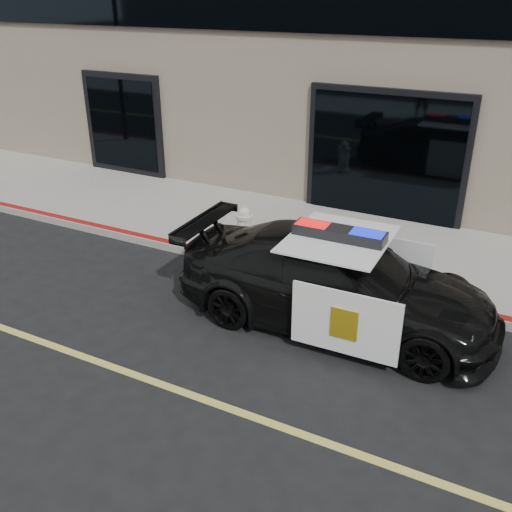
% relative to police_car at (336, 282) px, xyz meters
% --- Properties ---
extents(ground, '(120.00, 120.00, 0.00)m').
position_rel_police_car_xyz_m(ground, '(0.41, -2.49, -0.71)').
color(ground, black).
rests_on(ground, ground).
extents(sidewalk_n, '(60.00, 3.50, 0.15)m').
position_rel_police_car_xyz_m(sidewalk_n, '(0.41, 2.76, -0.64)').
color(sidewalk_n, gray).
rests_on(sidewalk_n, ground).
extents(police_car, '(2.34, 4.94, 1.59)m').
position_rel_police_car_xyz_m(police_car, '(0.00, 0.00, 0.00)').
color(police_car, black).
rests_on(police_car, ground).
extents(fire_hydrant, '(0.38, 0.53, 0.85)m').
position_rel_police_car_xyz_m(fire_hydrant, '(-2.41, 1.55, -0.17)').
color(fire_hydrant, silver).
rests_on(fire_hydrant, sidewalk_n).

